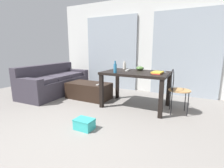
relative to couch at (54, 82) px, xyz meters
The scene contains 15 objects.
ground_plane 2.18m from the couch, 16.81° to the right, with size 7.96×7.96×0.00m, color gray.
wall_back 2.70m from the couch, 34.77° to the left, with size 5.45×0.10×2.57m, color silver.
curtains 2.58m from the couch, 33.15° to the left, with size 3.72×0.03×2.14m.
couch is the anchor object (origin of this frame).
coffee_table 1.11m from the couch, ahead, with size 1.04×0.57×0.39m.
craft_table 2.34m from the couch, ahead, with size 1.31×0.85×0.74m.
wire_chair 3.12m from the couch, ahead, with size 0.40×0.43×0.84m.
bottle_near 2.11m from the couch, ahead, with size 0.06×0.06×0.24m.
bottle_far 2.02m from the couch, ahead, with size 0.08×0.08×0.19m.
bowl 2.38m from the couch, ahead, with size 0.17×0.17×0.09m, color #477033.
book_stack 2.81m from the couch, ahead, with size 0.20×0.29×0.04m.
tv_remote_on_table 2.15m from the couch, ahead, with size 0.05×0.19×0.02m, color #B7B7B2.
scissors 2.89m from the couch, ahead, with size 0.09×0.12×0.00m.
tv_remote_primary 1.45m from the couch, ahead, with size 0.05×0.15×0.02m, color #B7B7B2.
shoebox 2.40m from the couch, 33.93° to the right, with size 0.29×0.21×0.16m.
Camera 1 is at (1.41, -1.38, 1.22)m, focal length 27.12 mm.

